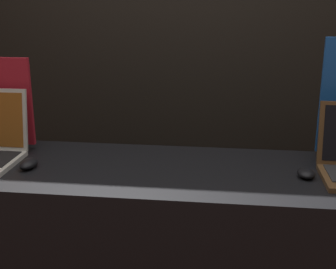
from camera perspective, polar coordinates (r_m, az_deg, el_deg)
wall_back at (r=2.96m, az=2.57°, el=12.02°), size 8.00×0.05×2.80m
display_counter at (r=2.17m, az=-0.30°, el=-16.00°), size 2.08×0.61×0.95m
mouse_front at (r=2.04m, az=-16.64°, el=-3.43°), size 0.07×0.11×0.04m
mouse_back at (r=1.94m, az=16.50°, el=-4.53°), size 0.07×0.10×0.04m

